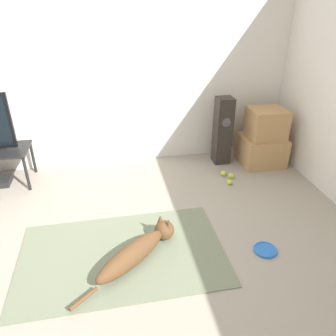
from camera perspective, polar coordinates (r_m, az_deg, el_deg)
name	(u,v)px	position (r m, az deg, el deg)	size (l,w,h in m)	color
ground_plane	(106,271)	(2.99, -10.77, -17.14)	(12.00, 12.00, 0.00)	#9E9384
wall_back	(92,69)	(4.30, -13.13, 16.47)	(8.00, 0.06, 2.55)	silver
area_rug	(122,254)	(3.10, -7.94, -14.63)	(1.84, 1.13, 0.01)	slate
dog	(138,250)	(2.97, -5.16, -14.02)	(0.94, 0.81, 0.25)	brown
frisbee	(265,250)	(3.23, 16.58, -13.49)	(0.22, 0.22, 0.03)	blue
cardboard_box_lower	(261,150)	(4.68, 15.94, 3.04)	(0.56, 0.51, 0.39)	tan
cardboard_box_upper	(266,123)	(4.54, 16.77, 7.45)	(0.46, 0.41, 0.39)	tan
floor_speaker	(223,131)	(4.49, 9.50, 6.39)	(0.22, 0.22, 0.91)	#2D2823
tennis_ball_by_boxes	(230,182)	(4.12, 10.71, -2.46)	(0.07, 0.07, 0.07)	#C6E033
tennis_ball_near_speaker	(223,173)	(4.30, 9.59, -0.93)	(0.07, 0.07, 0.07)	#C6E033
tennis_ball_loose_on_carpet	(231,176)	(4.26, 10.92, -1.33)	(0.07, 0.07, 0.07)	#C6E033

